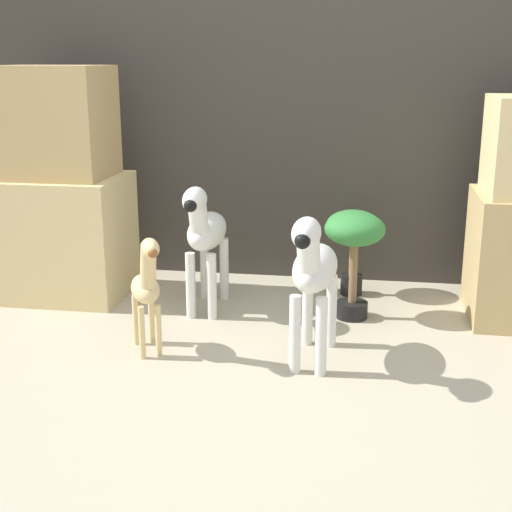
% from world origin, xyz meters
% --- Properties ---
extents(ground_plane, '(14.00, 14.00, 0.00)m').
position_xyz_m(ground_plane, '(0.00, 0.00, 0.00)').
color(ground_plane, '#B2A88E').
extents(wall_back, '(6.40, 0.08, 2.20)m').
position_xyz_m(wall_back, '(0.00, 1.46, 1.10)').
color(wall_back, '#38332D').
rests_on(wall_back, ground_plane).
extents(rock_pillar_left, '(0.63, 0.52, 1.17)m').
position_xyz_m(rock_pillar_left, '(-1.18, 0.93, 0.53)').
color(rock_pillar_left, '#DBC184').
rests_on(rock_pillar_left, ground_plane).
extents(zebra_right, '(0.20, 0.57, 0.65)m').
position_xyz_m(zebra_right, '(0.17, 0.25, 0.40)').
color(zebra_right, silver).
rests_on(zebra_right, ground_plane).
extents(zebra_left, '(0.17, 0.56, 0.65)m').
position_xyz_m(zebra_left, '(-0.40, 0.79, 0.40)').
color(zebra_left, silver).
rests_on(zebra_left, ground_plane).
extents(giraffe_figurine, '(0.24, 0.34, 0.53)m').
position_xyz_m(giraffe_figurine, '(-0.51, 0.23, 0.31)').
color(giraffe_figurine, '#E0C184').
rests_on(giraffe_figurine, ground_plane).
extents(potted_palm_front, '(0.28, 0.28, 0.45)m').
position_xyz_m(potted_palm_front, '(0.30, 1.16, 0.34)').
color(potted_palm_front, black).
rests_on(potted_palm_front, ground_plane).
extents(potted_palm_back, '(0.28, 0.28, 0.52)m').
position_xyz_m(potted_palm_back, '(0.31, 0.81, 0.38)').
color(potted_palm_back, black).
rests_on(potted_palm_back, ground_plane).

